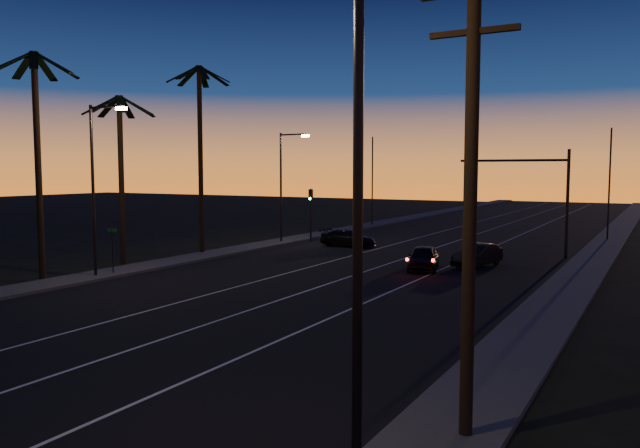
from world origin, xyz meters
The scene contains 21 objects.
road centered at (0.00, 30.00, 0.01)m, with size 20.00×170.00×0.01m, color black.
sidewalk_left centered at (-11.20, 30.00, 0.08)m, with size 2.40×170.00×0.16m, color #323230.
sidewalk_right centered at (11.20, 30.00, 0.08)m, with size 2.40×170.00×0.16m, color #323230.
lane_stripe_left centered at (-3.00, 30.00, 0.02)m, with size 0.12×160.00×0.01m, color silver.
lane_stripe_mid centered at (0.50, 30.00, 0.02)m, with size 0.12×160.00×0.01m, color silver.
lane_stripe_right centered at (4.00, 30.00, 0.02)m, with size 0.12×160.00×0.01m, color silver.
palm_near centered at (-12.60, 18.00, 7.07)m, with size 4.25×4.16×11.53m.
palm_mid centered at (-13.20, 24.00, 6.25)m, with size 4.25×4.16×10.03m.
palm_far centered at (-12.20, 30.00, 7.61)m, with size 4.25×4.16×12.53m.
streetlight_left_near centered at (-10.70, 20.00, 5.32)m, with size 2.55×0.26×9.00m.
streetlight_left_far centered at (-10.69, 38.00, 5.06)m, with size 2.55×0.26×8.50m.
streetlight_right_near centered at (10.70, 6.00, 5.32)m, with size 2.55×0.26×9.00m.
street_sign centered at (-10.80, 21.00, 1.66)m, with size 0.70×0.06×2.60m.
utility_pole centered at (11.60, 10.00, 5.32)m, with size 2.20×0.28×10.00m.
signal_mast centered at (7.14, 39.99, 4.78)m, with size 7.10×0.41×7.00m.
signal_post centered at (-9.50, 39.98, 2.89)m, with size 0.28×0.37×4.20m.
far_pole_left centered at (-11.00, 55.00, 4.50)m, with size 0.14×0.14×9.00m, color black.
far_pole_right centered at (11.00, 52.00, 4.50)m, with size 0.14×0.14×9.00m, color black.
lead_car centered at (3.11, 31.00, 0.69)m, with size 2.68×4.69×1.36m.
right_car centered at (5.45, 33.79, 0.68)m, with size 2.18×4.24×1.33m.
cross_car centered at (-5.47, 38.54, 0.63)m, with size 4.40×2.04×1.24m.
Camera 1 is at (15.10, -2.51, 5.67)m, focal length 35.00 mm.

